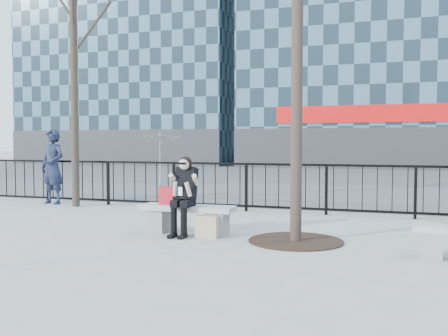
% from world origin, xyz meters
% --- Properties ---
extents(ground, '(120.00, 120.00, 0.00)m').
position_xyz_m(ground, '(0.00, 0.00, 0.00)').
color(ground, gray).
rests_on(ground, ground).
extents(street_surface, '(60.00, 23.00, 0.01)m').
position_xyz_m(street_surface, '(0.00, 15.00, 0.00)').
color(street_surface, '#474747').
rests_on(street_surface, ground).
extents(railing, '(14.00, 0.06, 1.10)m').
position_xyz_m(railing, '(0.00, 3.00, 0.55)').
color(railing, black).
rests_on(railing, ground).
extents(building_left, '(16.20, 10.20, 22.60)m').
position_xyz_m(building_left, '(-15.00, 27.00, 11.30)').
color(building_left, slate).
rests_on(building_left, ground).
extents(tree_left, '(2.80, 2.80, 6.50)m').
position_xyz_m(tree_left, '(-4.00, 2.50, 4.86)').
color(tree_left, black).
rests_on(tree_left, ground).
extents(tree_grate, '(1.50, 1.50, 0.02)m').
position_xyz_m(tree_grate, '(1.90, -0.10, 0.01)').
color(tree_grate, black).
rests_on(tree_grate, ground).
extents(bench_main, '(1.65, 0.46, 0.49)m').
position_xyz_m(bench_main, '(0.00, 0.00, 0.30)').
color(bench_main, slate).
rests_on(bench_main, ground).
extents(seated_woman, '(0.50, 0.64, 1.34)m').
position_xyz_m(seated_woman, '(0.00, -0.16, 0.67)').
color(seated_woman, black).
rests_on(seated_woman, ground).
extents(handbag, '(0.41, 0.31, 0.31)m').
position_xyz_m(handbag, '(-0.35, 0.02, 0.64)').
color(handbag, maroon).
rests_on(handbag, bench_main).
extents(shopping_bag, '(0.39, 0.17, 0.36)m').
position_xyz_m(shopping_bag, '(0.46, -0.25, 0.18)').
color(shopping_bag, beige).
rests_on(shopping_bag, ground).
extents(standing_man, '(0.76, 0.56, 1.90)m').
position_xyz_m(standing_man, '(-4.85, 2.75, 0.95)').
color(standing_man, black).
rests_on(standing_man, ground).
extents(vendor_umbrella, '(2.80, 2.82, 1.95)m').
position_xyz_m(vendor_umbrella, '(-4.36, 7.95, 0.97)').
color(vendor_umbrella, yellow).
rests_on(vendor_umbrella, ground).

